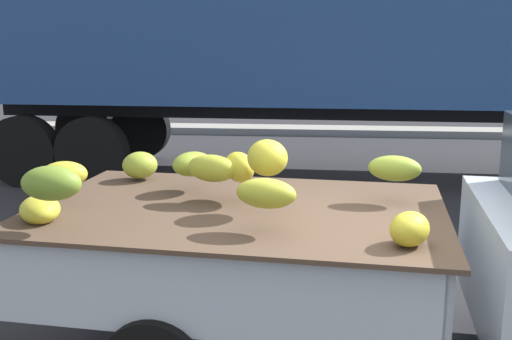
{
  "coord_description": "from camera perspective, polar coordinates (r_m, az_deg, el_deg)",
  "views": [
    {
      "loc": [
        -0.63,
        -3.65,
        2.21
      ],
      "look_at": [
        -1.09,
        1.12,
        1.18
      ],
      "focal_mm": 43.15,
      "sensor_mm": 36.0,
      "label": 1
    }
  ],
  "objects": [
    {
      "name": "curb_strip",
      "position": [
        14.61,
        7.88,
        3.61
      ],
      "size": [
        80.0,
        0.8,
        0.16
      ],
      "primitive_type": "cube",
      "color": "gray",
      "rests_on": "ground"
    },
    {
      "name": "semi_trailer",
      "position": [
        9.88,
        7.17,
        13.93
      ],
      "size": [
        12.06,
        2.9,
        3.95
      ],
      "rotation": [
        0.0,
        0.0,
        -0.03
      ],
      "color": "navy",
      "rests_on": "ground"
    }
  ]
}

